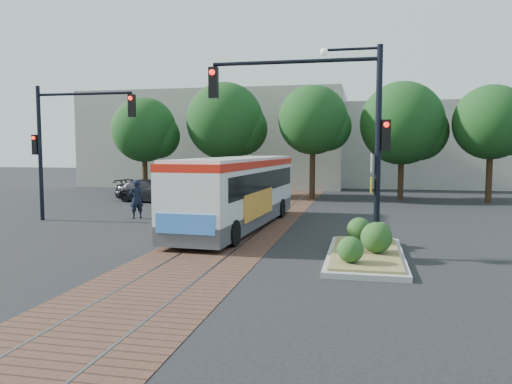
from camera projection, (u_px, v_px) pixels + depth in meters
ground at (219, 245)px, 16.70m from camera, size 120.00×120.00×0.00m
trackbed at (246, 227)px, 20.60m from camera, size 3.60×40.00×0.02m
tree_row at (309, 123)px, 32.01m from camera, size 26.40×5.60×7.67m
warehouses at (304, 142)px, 44.47m from camera, size 40.00×13.00×8.00m
city_bus at (238, 189)px, 20.32m from camera, size 2.87×10.82×2.86m
traffic_island at (366, 247)px, 14.78m from camera, size 2.20×5.20×1.13m
signal_pole_main at (336, 117)px, 14.74m from camera, size 5.49×0.46×6.00m
signal_pole_left at (62, 134)px, 22.02m from camera, size 4.99×0.34×6.00m
officer at (136, 199)px, 23.05m from camera, size 0.77×0.76×1.80m
parked_car at (151, 191)px, 30.18m from camera, size 4.97×2.95×1.35m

